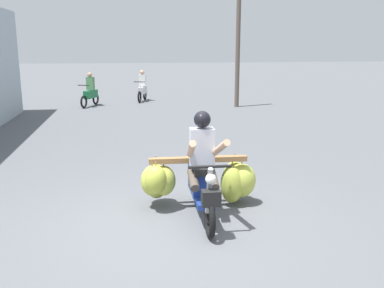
{
  "coord_description": "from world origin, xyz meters",
  "views": [
    {
      "loc": [
        -0.6,
        -5.5,
        2.46
      ],
      "look_at": [
        0.45,
        1.26,
        0.9
      ],
      "focal_mm": 40.26,
      "sensor_mm": 36.0,
      "label": 1
    }
  ],
  "objects_px": {
    "motorbike_main_loaded": "(201,179)",
    "motorbike_distant_ahead_left": "(142,89)",
    "utility_pole": "(238,44)",
    "motorbike_distant_ahead_right": "(90,93)"
  },
  "relations": [
    {
      "from": "motorbike_main_loaded",
      "to": "motorbike_distant_ahead_left",
      "type": "xyz_separation_m",
      "value": [
        -0.31,
        13.58,
        0.08
      ]
    },
    {
      "from": "motorbike_main_loaded",
      "to": "motorbike_distant_ahead_left",
      "type": "bearing_deg",
      "value": 91.32
    },
    {
      "from": "motorbike_distant_ahead_left",
      "to": "utility_pole",
      "type": "xyz_separation_m",
      "value": [
        3.77,
        -2.49,
        1.96
      ]
    },
    {
      "from": "motorbike_main_loaded",
      "to": "motorbike_distant_ahead_right",
      "type": "relative_size",
      "value": 1.23
    },
    {
      "from": "motorbike_main_loaded",
      "to": "motorbike_distant_ahead_right",
      "type": "height_order",
      "value": "motorbike_main_loaded"
    },
    {
      "from": "motorbike_distant_ahead_right",
      "to": "utility_pole",
      "type": "xyz_separation_m",
      "value": [
        5.99,
        -1.11,
        1.96
      ]
    },
    {
      "from": "motorbike_distant_ahead_left",
      "to": "utility_pole",
      "type": "relative_size",
      "value": 0.31
    },
    {
      "from": "motorbike_main_loaded",
      "to": "utility_pole",
      "type": "relative_size",
      "value": 0.37
    },
    {
      "from": "motorbike_main_loaded",
      "to": "utility_pole",
      "type": "xyz_separation_m",
      "value": [
        3.46,
        11.08,
        2.03
      ]
    },
    {
      "from": "motorbike_main_loaded",
      "to": "motorbike_distant_ahead_left",
      "type": "height_order",
      "value": "motorbike_main_loaded"
    }
  ]
}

